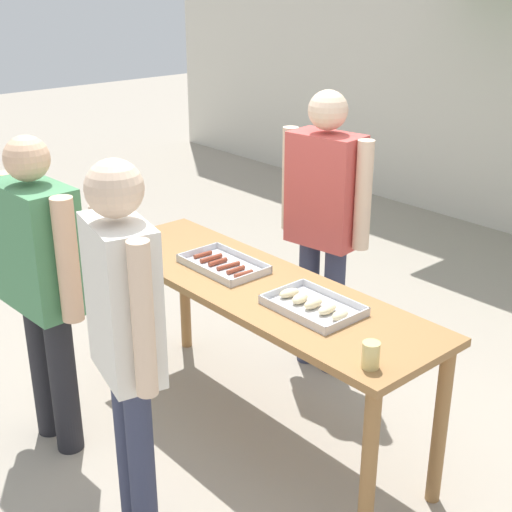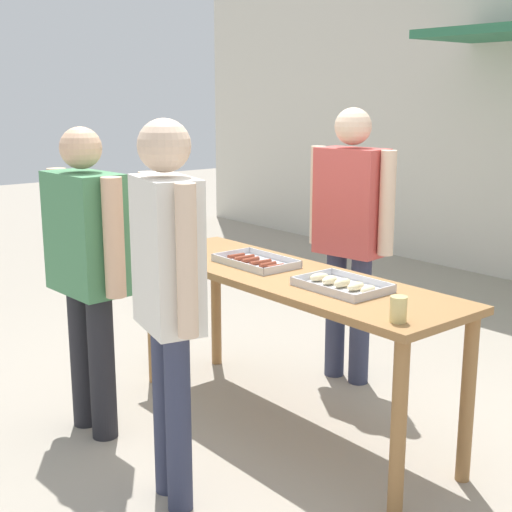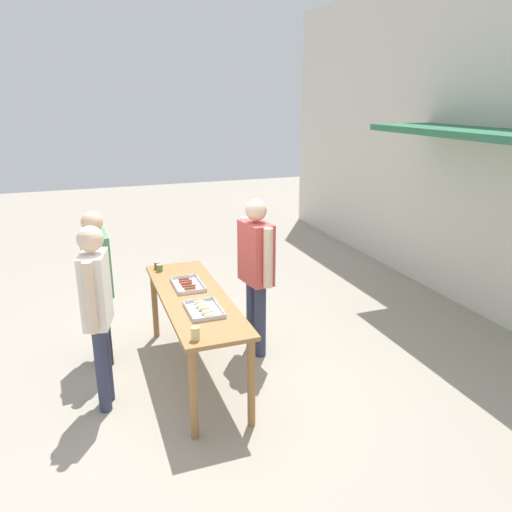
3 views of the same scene
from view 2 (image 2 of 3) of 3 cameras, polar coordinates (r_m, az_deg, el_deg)
ground_plane at (r=4.23m, az=2.38°, el=-13.21°), size 24.00×24.00×0.00m
serving_table at (r=3.95m, az=2.49°, el=-3.12°), size 2.16×0.64×0.89m
food_tray_sausages at (r=4.12m, az=-0.01°, el=-0.51°), size 0.48×0.29×0.04m
food_tray_buns at (r=3.63m, az=6.90°, el=-2.32°), size 0.45×0.31×0.05m
condiment_jar_mustard at (r=4.53m, az=-7.47°, el=0.99°), size 0.07×0.07×0.09m
condiment_jar_ketchup at (r=4.45m, az=-6.71°, el=0.80°), size 0.07×0.07×0.09m
beer_cup at (r=3.14m, az=11.32°, el=-4.20°), size 0.08×0.08×0.11m
person_server_behind_table at (r=4.58m, az=7.55°, el=2.71°), size 0.62×0.30×1.78m
person_customer_holding_hotdog at (r=3.92m, az=-13.40°, el=-0.17°), size 0.68×0.28×1.69m
person_customer_with_cup at (r=3.13m, az=-7.06°, el=-1.90°), size 0.55×0.29×1.76m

